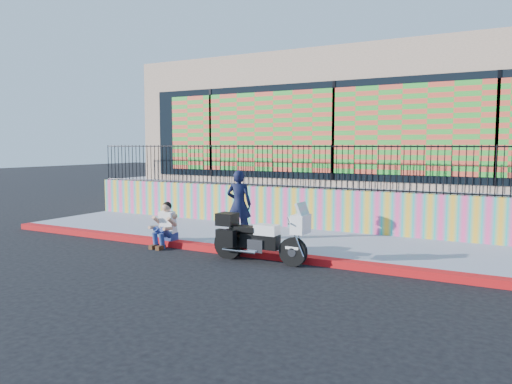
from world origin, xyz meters
The scene contains 10 objects.
ground centered at (0.00, 0.00, 0.00)m, with size 90.00×90.00×0.00m, color black.
red_curb centered at (0.00, 0.00, 0.07)m, with size 16.00×0.30×0.15m, color red.
sidewalk centered at (0.00, 1.65, 0.07)m, with size 16.00×3.00×0.15m, color gray.
mural_wall centered at (0.00, 3.25, 0.70)m, with size 16.00×0.20×1.10m, color #FF438B.
metal_fence centered at (0.00, 3.25, 1.85)m, with size 15.80×0.04×1.20m, color black, non-canonical shape.
elevated_platform centered at (0.00, 8.35, 0.62)m, with size 16.00×10.00×1.25m, color gray.
storefront_building centered at (0.00, 8.13, 3.25)m, with size 14.00×8.06×4.00m.
police_motorcycle centered at (0.04, -0.39, 0.55)m, with size 2.11×0.70×1.31m.
police_officer centered at (-1.29, 1.04, 0.99)m, with size 0.62×0.40×1.69m, color black.
seated_man centered at (-2.66, -0.18, 0.45)m, with size 0.54×0.71×1.06m.
Camera 1 is at (4.98, -9.41, 2.44)m, focal length 35.00 mm.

